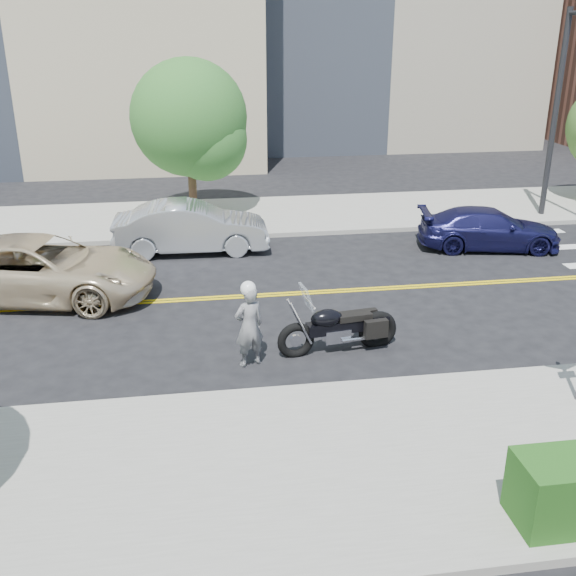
# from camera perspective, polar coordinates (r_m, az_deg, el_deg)

# --- Properties ---
(ground_plane) EXTENTS (120.00, 120.00, 0.00)m
(ground_plane) POSITION_cam_1_polar(r_m,az_deg,el_deg) (17.78, 0.90, -0.46)
(ground_plane) COLOR black
(ground_plane) RESTS_ON ground
(sidewalk_near) EXTENTS (60.00, 5.00, 0.15)m
(sidewalk_near) POSITION_cam_1_polar(r_m,az_deg,el_deg) (11.29, 7.34, -14.36)
(sidewalk_near) COLOR #9E9B91
(sidewalk_near) RESTS_ON ground_plane
(sidewalk_far) EXTENTS (60.00, 5.00, 0.15)m
(sidewalk_far) POSITION_cam_1_polar(r_m,az_deg,el_deg) (24.80, -1.95, 6.15)
(sidewalk_far) COLOR #9E9B91
(sidewalk_far) RESTS_ON ground_plane
(traffic_light) EXTENTS (0.28, 4.50, 7.00)m
(traffic_light) POSITION_cam_1_polar(r_m,az_deg,el_deg) (24.92, 23.05, 15.36)
(traffic_light) COLOR black
(traffic_light) RESTS_ON sidewalk_far
(motorcyclist) EXTENTS (0.75, 0.62, 1.87)m
(motorcyclist) POSITION_cam_1_polar(r_m,az_deg,el_deg) (13.78, -3.32, -3.06)
(motorcyclist) COLOR #AAA9AE
(motorcyclist) RESTS_ON ground
(motorcycle) EXTENTS (2.71, 1.15, 1.60)m
(motorcycle) POSITION_cam_1_polar(r_m,az_deg,el_deg) (14.46, 4.35, -2.44)
(motorcycle) COLOR black
(motorcycle) RESTS_ON ground
(suv) EXTENTS (6.19, 3.78, 1.60)m
(suv) POSITION_cam_1_polar(r_m,az_deg,el_deg) (18.31, -20.17, 1.53)
(suv) COLOR beige
(suv) RESTS_ON ground
(parked_car_silver) EXTENTS (4.77, 1.78, 1.56)m
(parked_car_silver) POSITION_cam_1_polar(r_m,az_deg,el_deg) (21.03, -8.20, 5.10)
(parked_car_silver) COLOR silver
(parked_car_silver) RESTS_ON ground
(parked_car_blue) EXTENTS (4.62, 2.54, 1.27)m
(parked_car_blue) POSITION_cam_1_polar(r_m,az_deg,el_deg) (22.12, 16.65, 4.83)
(parked_car_blue) COLOR #19194C
(parked_car_blue) RESTS_ON ground
(tree_far_a) EXTENTS (4.10, 4.10, 5.60)m
(tree_far_a) POSITION_cam_1_polar(r_m,az_deg,el_deg) (24.58, -8.39, 14.06)
(tree_far_a) COLOR #382619
(tree_far_a) RESTS_ON ground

